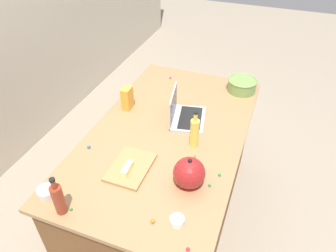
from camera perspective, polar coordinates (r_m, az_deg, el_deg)
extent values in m
plane|color=gray|center=(2.77, 0.00, -15.63)|extent=(12.00, 12.00, 0.00)
cube|color=brown|center=(2.43, 0.00, -9.58)|extent=(1.68, 0.95, 0.87)
cube|color=#9E754C|center=(2.12, 0.00, -1.38)|extent=(1.74, 1.01, 0.03)
cube|color=#B7B7BC|center=(2.21, 3.85, 1.31)|extent=(0.35, 0.28, 0.02)
cube|color=black|center=(2.21, 4.12, 1.51)|extent=(0.30, 0.20, 0.00)
cube|color=#B7B7BC|center=(2.16, 0.93, 3.93)|extent=(0.30, 0.07, 0.20)
cube|color=#333842|center=(2.16, 1.09, 3.91)|extent=(0.27, 0.05, 0.18)
cylinder|color=#72934C|center=(2.58, 13.40, 7.24)|extent=(0.22, 0.22, 0.09)
cylinder|color=black|center=(2.58, 13.41, 7.33)|extent=(0.18, 0.18, 0.08)
torus|color=#72934C|center=(2.56, 13.55, 8.15)|extent=(0.23, 0.23, 0.01)
cylinder|color=#DBC64C|center=(1.95, 4.88, -1.30)|extent=(0.06, 0.06, 0.19)
cylinder|color=#DBC64C|center=(1.88, 5.07, 1.62)|extent=(0.02, 0.02, 0.05)
cylinder|color=black|center=(1.86, 5.13, 2.44)|extent=(0.03, 0.03, 0.01)
cylinder|color=maroon|center=(1.68, -19.41, -12.63)|extent=(0.06, 0.06, 0.18)
cylinder|color=maroon|center=(1.60, -20.27, -10.00)|extent=(0.02, 0.02, 0.05)
cylinder|color=black|center=(1.58, -20.52, -9.24)|extent=(0.03, 0.03, 0.01)
cylinder|color=maroon|center=(1.78, 3.80, -10.25)|extent=(0.13, 0.13, 0.01)
sphere|color=maroon|center=(1.72, 3.90, -8.60)|extent=(0.18, 0.18, 0.18)
cone|color=maroon|center=(1.77, 4.77, -6.30)|extent=(0.08, 0.03, 0.07)
sphere|color=black|center=(1.66, 4.04, -6.40)|extent=(0.02, 0.02, 0.02)
cube|color=#AD7F4C|center=(1.86, -6.88, -7.49)|extent=(0.30, 0.22, 0.02)
cube|color=#F4E58C|center=(1.82, -7.52, -7.76)|extent=(0.11, 0.04, 0.04)
cylinder|color=beige|center=(1.82, -21.32, -11.24)|extent=(0.10, 0.10, 0.05)
cylinder|color=white|center=(1.60, 1.67, -16.99)|extent=(0.07, 0.07, 0.04)
cube|color=gold|center=(2.31, -7.49, 5.06)|extent=(0.09, 0.06, 0.17)
sphere|color=#CC3399|center=(2.70, 0.42, 8.87)|extent=(0.02, 0.02, 0.02)
sphere|color=red|center=(2.20, 2.31, 1.18)|extent=(0.02, 0.02, 0.02)
sphere|color=red|center=(1.54, 3.67, -21.64)|extent=(0.02, 0.02, 0.02)
sphere|color=green|center=(1.77, 7.68, -10.72)|extent=(0.02, 0.02, 0.02)
sphere|color=orange|center=(1.61, -2.85, -17.03)|extent=(0.02, 0.02, 0.02)
sphere|color=green|center=(1.83, 9.48, -8.82)|extent=(0.02, 0.02, 0.02)
sphere|color=green|center=(1.73, -17.38, -14.36)|extent=(0.01, 0.01, 0.01)
sphere|color=blue|center=(2.04, -14.34, -3.72)|extent=(0.02, 0.02, 0.02)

